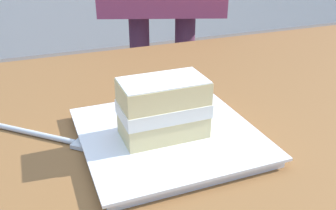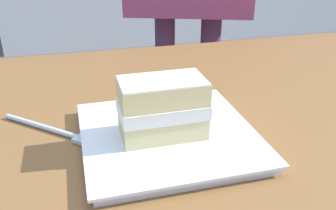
{
  "view_description": "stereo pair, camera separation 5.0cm",
  "coord_description": "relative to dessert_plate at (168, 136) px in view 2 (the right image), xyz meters",
  "views": [
    {
      "loc": [
        0.22,
        0.33,
        1.01
      ],
      "look_at": [
        0.05,
        -0.09,
        0.8
      ],
      "focal_mm": 39.34,
      "sensor_mm": 36.0,
      "label": 1
    },
    {
      "loc": [
        0.17,
        0.34,
        1.01
      ],
      "look_at": [
        0.05,
        -0.09,
        0.8
      ],
      "focal_mm": 39.34,
      "sensor_mm": 36.0,
      "label": 2
    }
  ],
  "objects": [
    {
      "name": "dessert_fork",
      "position": [
        0.16,
        -0.07,
        -0.0
      ],
      "size": [
        0.14,
        0.13,
        0.01
      ],
      "color": "silver",
      "rests_on": "patio_table"
    },
    {
      "name": "dessert_plate",
      "position": [
        0.0,
        0.0,
        0.0
      ],
      "size": [
        0.24,
        0.24,
        0.02
      ],
      "color": "white",
      "rests_on": "patio_table"
    },
    {
      "name": "cake_slice",
      "position": [
        0.01,
        0.01,
        0.05
      ],
      "size": [
        0.12,
        0.07,
        0.08
      ],
      "color": "#EAD18C",
      "rests_on": "dessert_plate"
    }
  ]
}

